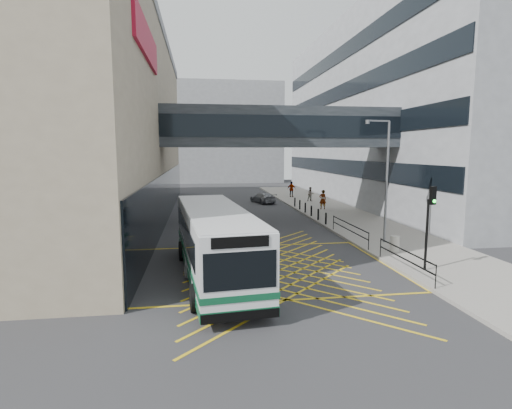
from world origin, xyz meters
name	(u,v)px	position (x,y,z in m)	size (l,w,h in m)	color
ground	(267,267)	(0.00, 0.00, 0.00)	(120.00, 120.00, 0.00)	#333335
building_whsmith	(13,122)	(-17.98, 16.00, 8.00)	(24.17, 42.00, 16.00)	tan
building_right	(440,113)	(23.98, 24.00, 10.00)	(24.09, 44.00, 20.00)	gray
building_far	(205,134)	(-2.00, 60.00, 9.00)	(28.00, 16.00, 18.00)	gray
skybridge	(280,128)	(3.00, 12.00, 7.50)	(20.00, 4.10, 3.00)	#2A2F35
pavement	(338,214)	(9.00, 15.00, 0.08)	(6.00, 54.00, 0.16)	gray
box_junction	(267,267)	(0.00, 0.00, 0.00)	(12.00, 9.00, 0.01)	gold
bus	(214,240)	(-2.64, -1.20, 1.70)	(3.76, 11.52, 3.17)	silver
car_white	(201,255)	(-3.25, 0.03, 0.73)	(1.87, 4.58, 1.46)	silver
car_dark	(219,214)	(-1.74, 12.69, 0.74)	(1.86, 4.76, 1.49)	black
car_silver	(263,197)	(3.70, 24.45, 0.62)	(1.69, 4.00, 1.24)	gray
traffic_light	(430,216)	(7.19, -2.16, 2.74)	(0.32, 0.47, 3.96)	black
street_lamp	(385,174)	(7.76, 3.69, 4.35)	(1.67, 0.44, 7.35)	slate
litter_bin	(395,244)	(7.44, 1.45, 0.60)	(0.51, 0.51, 0.88)	#ADA89E
kerb_railings	(370,238)	(6.15, 1.78, 0.88)	(0.05, 12.54, 1.00)	black
bollards	(308,209)	(6.25, 15.00, 0.61)	(0.14, 10.14, 0.90)	black
pedestrian_a	(323,200)	(8.44, 17.77, 1.09)	(0.74, 0.53, 1.86)	gray
pedestrian_b	(311,194)	(9.00, 23.92, 0.95)	(0.77, 0.45, 1.57)	gray
pedestrian_c	(292,189)	(7.86, 28.32, 1.10)	(1.11, 0.53, 1.88)	gray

